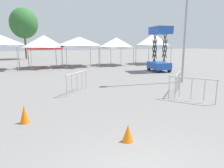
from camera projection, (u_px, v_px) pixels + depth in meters
canopy_tent_behind_right at (0, 41)px, 19.48m from camera, size 3.14×3.14×3.33m
canopy_tent_far_right at (44, 42)px, 21.39m from camera, size 3.27×3.27×3.33m
canopy_tent_behind_left at (79, 42)px, 22.77m from camera, size 3.68×3.68×3.20m
canopy_tent_right_of_center at (116, 43)px, 24.09m from camera, size 3.26×3.26×3.14m
canopy_tent_center at (153, 40)px, 25.48m from camera, size 3.32×3.32×3.67m
scissor_lift at (159, 58)px, 18.93m from camera, size 1.75×2.50×3.96m
light_pole_near_lift at (187, 0)px, 12.87m from camera, size 0.36×0.36×9.20m
tree_behind_tents_center at (24, 23)px, 32.35m from camera, size 4.22×4.22×7.83m
crowd_barrier_near_person at (178, 79)px, 10.72m from camera, size 1.54×1.50×1.08m
crowd_barrier_by_lift at (77, 78)px, 10.90m from camera, size 1.48×1.56×1.08m
crowd_barrier_mid_lot at (192, 85)px, 9.24m from camera, size 1.28×1.72×1.08m
traffic_cone_lot_center at (25, 114)px, 6.80m from camera, size 0.32×0.32×0.61m
traffic_cone_near_barrier at (128, 133)px, 5.55m from camera, size 0.32×0.32×0.47m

